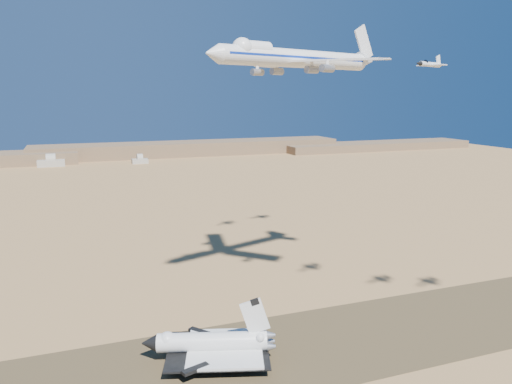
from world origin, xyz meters
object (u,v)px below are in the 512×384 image
object	(u,v)px
crew_b	(235,365)
chase_jet_e	(320,67)
carrier_747	(293,58)
crew_a	(245,367)
crew_c	(244,369)
chase_jet_d	(279,61)
shuttle	(211,344)
chase_jet_a	(430,64)

from	to	relation	value
crew_b	chase_jet_e	world-z (taller)	chase_jet_e
carrier_747	crew_a	bearing A→B (deg)	-148.25
crew_c	chase_jet_d	xyz separation A→B (m)	(49.29, 91.03, 96.08)
shuttle	crew_b	distance (m)	10.01
crew_c	chase_jet_a	size ratio (longest dim) A/B	0.11
crew_a	chase_jet_d	xyz separation A→B (m)	(48.74, 90.28, 96.14)
crew_b	chase_jet_d	world-z (taller)	chase_jet_d
crew_a	shuttle	bearing A→B (deg)	22.46
crew_a	crew_b	distance (m)	3.08
crew_c	crew_a	bearing A→B (deg)	-69.50
crew_b	chase_jet_d	size ratio (longest dim) A/B	0.11
crew_c	crew_b	bearing A→B (deg)	0.42
shuttle	carrier_747	xyz separation A→B (m)	(40.60, 30.35, 89.22)
chase_jet_a	shuttle	bearing A→B (deg)	147.75
chase_jet_a	crew_c	bearing A→B (deg)	155.74
chase_jet_a	crew_b	bearing A→B (deg)	153.26
carrier_747	chase_jet_a	size ratio (longest dim) A/B	5.32
crew_c	chase_jet_a	xyz separation A→B (m)	(61.77, 0.78, 90.16)
carrier_747	crew_a	xyz separation A→B (m)	(-32.62, -39.20, -93.88)
chase_jet_e	chase_jet_d	bearing A→B (deg)	-169.85
crew_c	chase_jet_a	bearing A→B (deg)	-122.30
chase_jet_a	chase_jet_d	distance (m)	91.30
chase_jet_d	crew_c	bearing A→B (deg)	-142.75
chase_jet_d	shuttle	bearing A→B (deg)	-149.17
chase_jet_a	chase_jet_d	world-z (taller)	chase_jet_d
chase_jet_a	chase_jet_d	bearing A→B (deg)	72.89
crew_c	chase_jet_e	size ratio (longest dim) A/B	0.10
shuttle	chase_jet_a	distance (m)	110.39
crew_a	crew_b	xyz separation A→B (m)	(-2.36, 1.98, 0.04)
chase_jet_e	chase_jet_a	bearing A→B (deg)	-107.22
crew_b	chase_jet_d	bearing A→B (deg)	-44.64
crew_c	chase_jet_a	world-z (taller)	chase_jet_a
chase_jet_d	crew_a	bearing A→B (deg)	-142.67
carrier_747	crew_c	size ratio (longest dim) A/B	49.19
carrier_747	chase_jet_a	world-z (taller)	carrier_747
crew_b	chase_jet_d	distance (m)	140.15
crew_a	crew_c	bearing A→B (deg)	123.93
chase_jet_d	chase_jet_e	world-z (taller)	chase_jet_d
shuttle	crew_a	world-z (taller)	shuttle
chase_jet_e	crew_b	bearing A→B (deg)	-137.69
crew_b	crew_a	bearing A→B (deg)	-144.59
shuttle	chase_jet_d	bearing A→B (deg)	72.62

